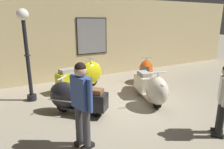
# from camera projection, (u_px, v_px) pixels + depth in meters

# --- Properties ---
(ground_plane) EXTENTS (60.00, 60.00, 0.00)m
(ground_plane) POSITION_uv_depth(u_px,v_px,m) (124.00, 106.00, 5.86)
(ground_plane) COLOR gray
(showroom_back_wall) EXTENTS (18.00, 0.24, 3.35)m
(showroom_back_wall) POSITION_uv_depth(u_px,v_px,m) (81.00, 39.00, 8.37)
(showroom_back_wall) COLOR #CCB784
(showroom_back_wall) RESTS_ON ground
(scooter_0) EXTENTS (1.46, 1.46, 0.98)m
(scooter_0) POSITION_uv_depth(u_px,v_px,m) (73.00, 98.00, 5.30)
(scooter_0) COLOR black
(scooter_0) RESTS_ON ground
(scooter_1) EXTENTS (1.87, 0.95, 1.10)m
(scooter_1) POSITION_uv_depth(u_px,v_px,m) (84.00, 75.00, 7.25)
(scooter_1) COLOR black
(scooter_1) RESTS_ON ground
(scooter_2) EXTENTS (0.91, 1.82, 1.07)m
(scooter_2) POSITION_uv_depth(u_px,v_px,m) (152.00, 88.00, 5.90)
(scooter_2) COLOR black
(scooter_2) RESTS_ON ground
(scooter_3) EXTENTS (1.48, 1.60, 1.04)m
(scooter_3) POSITION_uv_depth(u_px,v_px,m) (145.00, 73.00, 7.69)
(scooter_3) COLOR black
(scooter_3) RESTS_ON ground
(lamppost) EXTENTS (0.34, 0.34, 2.75)m
(lamppost) POSITION_uv_depth(u_px,v_px,m) (26.00, 46.00, 5.83)
(lamppost) COLOR black
(lamppost) RESTS_ON ground
(visitor_0) EXTENTS (0.36, 0.56, 1.72)m
(visitor_0) POSITION_uv_depth(u_px,v_px,m) (82.00, 100.00, 3.72)
(visitor_0) COLOR black
(visitor_0) RESTS_ON ground
(visitor_1) EXTENTS (0.44, 0.39, 1.58)m
(visitor_1) POSITION_uv_depth(u_px,v_px,m) (224.00, 96.00, 4.15)
(visitor_1) COLOR black
(visitor_1) RESTS_ON ground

